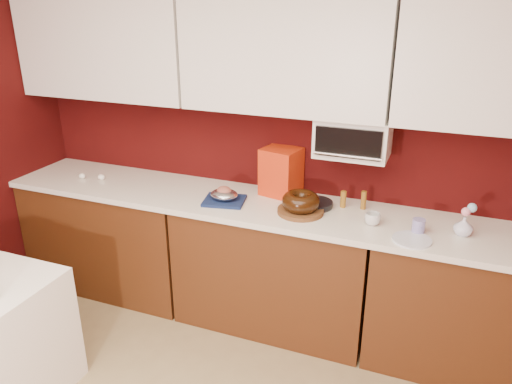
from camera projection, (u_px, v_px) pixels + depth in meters
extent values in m
cube|color=#3B0908|center=(291.00, 142.00, 3.44)|extent=(4.00, 0.02, 2.50)
cube|color=#4B250F|center=(115.00, 236.00, 3.93)|extent=(1.31, 0.58, 0.86)
cube|color=#4B250F|center=(274.00, 267.00, 3.47)|extent=(1.31, 0.58, 0.86)
cube|color=#4B250F|center=(482.00, 309.00, 3.02)|extent=(1.31, 0.58, 0.86)
cube|color=white|center=(275.00, 208.00, 3.31)|extent=(4.00, 0.62, 0.04)
cube|color=white|center=(106.00, 47.00, 3.52)|extent=(1.31, 0.33, 0.70)
cube|color=white|center=(285.00, 56.00, 3.07)|extent=(1.31, 0.33, 0.70)
cube|color=white|center=(353.00, 137.00, 3.11)|extent=(0.45, 0.30, 0.25)
cube|color=black|center=(348.00, 143.00, 2.97)|extent=(0.40, 0.02, 0.18)
cylinder|color=silver|center=(347.00, 156.00, 2.99)|extent=(0.42, 0.02, 0.02)
cylinder|color=brown|center=(300.00, 211.00, 3.18)|extent=(0.38, 0.38, 0.03)
torus|color=black|center=(301.00, 201.00, 3.16)|extent=(0.31, 0.31, 0.10)
cube|color=#14224B|center=(224.00, 201.00, 3.35)|extent=(0.31, 0.28, 0.02)
ellipsoid|color=silver|center=(224.00, 195.00, 3.33)|extent=(0.19, 0.16, 0.07)
ellipsoid|color=#A55C4B|center=(224.00, 191.00, 3.33)|extent=(0.13, 0.12, 0.07)
cube|color=#AD100B|center=(281.00, 172.00, 3.43)|extent=(0.28, 0.27, 0.33)
cylinder|color=black|center=(316.00, 204.00, 3.28)|extent=(0.29, 0.29, 0.04)
imported|color=silver|center=(373.00, 218.00, 3.01)|extent=(0.11, 0.11, 0.09)
cylinder|color=#221A92|center=(418.00, 226.00, 2.91)|extent=(0.08, 0.08, 0.09)
imported|color=silver|center=(464.00, 225.00, 2.88)|extent=(0.11, 0.11, 0.13)
sphere|color=pink|center=(466.00, 212.00, 2.84)|extent=(0.05, 0.05, 0.05)
sphere|color=#8FCBE6|center=(472.00, 208.00, 2.84)|extent=(0.05, 0.05, 0.05)
cylinder|color=white|center=(412.00, 240.00, 2.83)|extent=(0.25, 0.25, 0.01)
cylinder|color=#885A18|center=(343.00, 199.00, 3.26)|extent=(0.05, 0.05, 0.11)
ellipsoid|color=white|center=(82.00, 176.00, 3.77)|extent=(0.06, 0.05, 0.04)
ellipsoid|color=white|center=(101.00, 177.00, 3.75)|extent=(0.06, 0.04, 0.04)
cylinder|color=brown|center=(364.00, 200.00, 3.23)|extent=(0.04, 0.04, 0.12)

